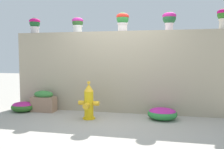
{
  "coord_description": "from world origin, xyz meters",
  "views": [
    {
      "loc": [
        1.05,
        -4.46,
        1.35
      ],
      "look_at": [
        -0.16,
        1.03,
        0.91
      ],
      "focal_mm": 38.41,
      "sensor_mm": 36.0,
      "label": 1
    }
  ],
  "objects": [
    {
      "name": "potted_plant_0",
      "position": [
        -2.26,
        1.26,
        2.17
      ],
      "size": [
        0.28,
        0.28,
        0.41
      ],
      "color": "silver",
      "rests_on": "stone_wall"
    },
    {
      "name": "ground_plane",
      "position": [
        0.0,
        0.0,
        0.0
      ],
      "size": [
        24.0,
        24.0,
        0.0
      ],
      "primitive_type": "plane",
      "color": "#9F998F"
    },
    {
      "name": "fire_hydrant",
      "position": [
        -0.52,
        0.36,
        0.36
      ],
      "size": [
        0.45,
        0.37,
        0.81
      ],
      "color": "yellow",
      "rests_on": "ground"
    },
    {
      "name": "potted_plant_1",
      "position": [
        -1.08,
        1.27,
        2.16
      ],
      "size": [
        0.28,
        0.28,
        0.39
      ],
      "color": "silver",
      "rests_on": "stone_wall"
    },
    {
      "name": "potted_plant_4",
      "position": [
        2.3,
        1.23,
        2.22
      ],
      "size": [
        0.28,
        0.28,
        0.46
      ],
      "color": "beige",
      "rests_on": "stone_wall"
    },
    {
      "name": "potted_plant_3",
      "position": [
        1.14,
        1.26,
        2.2
      ],
      "size": [
        0.31,
        0.31,
        0.44
      ],
      "color": "silver",
      "rests_on": "stone_wall"
    },
    {
      "name": "planter_box",
      "position": [
        -1.8,
        0.79,
        0.24
      ],
      "size": [
        0.58,
        0.28,
        0.51
      ],
      "color": "#96735C",
      "rests_on": "ground"
    },
    {
      "name": "potted_plant_2",
      "position": [
        0.06,
        1.25,
        2.21
      ],
      "size": [
        0.3,
        0.3,
        0.46
      ],
      "color": "beige",
      "rests_on": "stone_wall"
    },
    {
      "name": "stone_wall",
      "position": [
        0.0,
        1.23,
        0.96
      ],
      "size": [
        5.2,
        0.4,
        1.92
      ],
      "primitive_type": "cube",
      "color": "tan",
      "rests_on": "ground"
    },
    {
      "name": "flower_bush_left",
      "position": [
        -2.3,
        0.68,
        0.13
      ],
      "size": [
        0.56,
        0.51,
        0.24
      ],
      "color": "#2E6424",
      "rests_on": "ground"
    },
    {
      "name": "flower_bush_right",
      "position": [
        1.02,
        0.66,
        0.13
      ],
      "size": [
        0.62,
        0.56,
        0.26
      ],
      "color": "#2E843B",
      "rests_on": "ground"
    }
  ]
}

